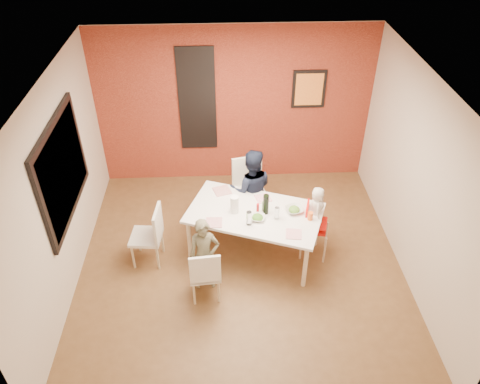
{
  "coord_description": "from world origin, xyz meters",
  "views": [
    {
      "loc": [
        -0.24,
        -4.74,
        4.79
      ],
      "look_at": [
        0.0,
        0.3,
        1.05
      ],
      "focal_mm": 35.0,
      "sensor_mm": 36.0,
      "label": 1
    }
  ],
  "objects_px": {
    "toddler": "(316,208)",
    "chair_near": "(205,273)",
    "child_near": "(204,255)",
    "wine_bottle": "(266,204)",
    "chair_far": "(249,186)",
    "dining_table": "(255,216)",
    "high_chair": "(313,225)",
    "paper_towel_roll": "(235,204)",
    "child_far": "(251,190)",
    "chair_left": "(151,233)"
  },
  "relations": [
    {
      "from": "chair_near",
      "to": "child_near",
      "type": "distance_m",
      "value": 0.25
    },
    {
      "from": "chair_near",
      "to": "high_chair",
      "type": "height_order",
      "value": "high_chair"
    },
    {
      "from": "chair_left",
      "to": "wine_bottle",
      "type": "height_order",
      "value": "wine_bottle"
    },
    {
      "from": "chair_far",
      "to": "toddler",
      "type": "distance_m",
      "value": 1.29
    },
    {
      "from": "child_near",
      "to": "high_chair",
      "type": "bearing_deg",
      "value": 15.98
    },
    {
      "from": "chair_near",
      "to": "chair_far",
      "type": "bearing_deg",
      "value": -116.37
    },
    {
      "from": "child_near",
      "to": "dining_table",
      "type": "bearing_deg",
      "value": 36.67
    },
    {
      "from": "toddler",
      "to": "paper_towel_roll",
      "type": "bearing_deg",
      "value": 91.42
    },
    {
      "from": "paper_towel_roll",
      "to": "wine_bottle",
      "type": "bearing_deg",
      "value": -5.99
    },
    {
      "from": "dining_table",
      "to": "child_near",
      "type": "distance_m",
      "value": 0.93
    },
    {
      "from": "wine_bottle",
      "to": "toddler",
      "type": "bearing_deg",
      "value": -1.97
    },
    {
      "from": "chair_far",
      "to": "child_near",
      "type": "xyz_separation_m",
      "value": [
        -0.67,
        -1.47,
        -0.02
      ]
    },
    {
      "from": "chair_near",
      "to": "wine_bottle",
      "type": "xyz_separation_m",
      "value": [
        0.83,
        0.81,
        0.43
      ]
    },
    {
      "from": "dining_table",
      "to": "high_chair",
      "type": "xyz_separation_m",
      "value": [
        0.82,
        -0.04,
        -0.17
      ]
    },
    {
      "from": "dining_table",
      "to": "chair_far",
      "type": "relative_size",
      "value": 2.01
    },
    {
      "from": "child_near",
      "to": "child_far",
      "type": "xyz_separation_m",
      "value": [
        0.68,
        1.22,
        0.12
      ]
    },
    {
      "from": "child_near",
      "to": "paper_towel_roll",
      "type": "bearing_deg",
      "value": 51.78
    },
    {
      "from": "high_chair",
      "to": "wine_bottle",
      "type": "distance_m",
      "value": 0.77
    },
    {
      "from": "chair_left",
      "to": "high_chair",
      "type": "height_order",
      "value": "chair_left"
    },
    {
      "from": "dining_table",
      "to": "chair_far",
      "type": "distance_m",
      "value": 0.88
    },
    {
      "from": "high_chair",
      "to": "paper_towel_roll",
      "type": "height_order",
      "value": "paper_towel_roll"
    },
    {
      "from": "wine_bottle",
      "to": "paper_towel_roll",
      "type": "height_order",
      "value": "wine_bottle"
    },
    {
      "from": "high_chair",
      "to": "paper_towel_roll",
      "type": "distance_m",
      "value": 1.16
    },
    {
      "from": "chair_left",
      "to": "high_chair",
      "type": "xyz_separation_m",
      "value": [
        2.25,
        0.05,
        0.01
      ]
    },
    {
      "from": "chair_left",
      "to": "child_far",
      "type": "distance_m",
      "value": 1.6
    },
    {
      "from": "child_near",
      "to": "child_far",
      "type": "bearing_deg",
      "value": 56.43
    },
    {
      "from": "high_chair",
      "to": "child_far",
      "type": "relative_size",
      "value": 0.64
    },
    {
      "from": "dining_table",
      "to": "paper_towel_roll",
      "type": "relative_size",
      "value": 7.96
    },
    {
      "from": "chair_left",
      "to": "toddler",
      "type": "bearing_deg",
      "value": 96.59
    },
    {
      "from": "child_far",
      "to": "paper_towel_roll",
      "type": "xyz_separation_m",
      "value": [
        -0.27,
        -0.6,
        0.21
      ]
    },
    {
      "from": "chair_near",
      "to": "paper_towel_roll",
      "type": "height_order",
      "value": "paper_towel_roll"
    },
    {
      "from": "chair_left",
      "to": "high_chair",
      "type": "relative_size",
      "value": 1.06
    },
    {
      "from": "dining_table",
      "to": "chair_left",
      "type": "relative_size",
      "value": 2.24
    },
    {
      "from": "dining_table",
      "to": "paper_towel_roll",
      "type": "bearing_deg",
      "value": 176.7
    },
    {
      "from": "child_near",
      "to": "toddler",
      "type": "relative_size",
      "value": 1.69
    },
    {
      "from": "child_near",
      "to": "wine_bottle",
      "type": "bearing_deg",
      "value": 30.03
    },
    {
      "from": "wine_bottle",
      "to": "paper_towel_roll",
      "type": "bearing_deg",
      "value": 174.01
    },
    {
      "from": "paper_towel_roll",
      "to": "high_chair",
      "type": "bearing_deg",
      "value": -3.01
    },
    {
      "from": "chair_near",
      "to": "chair_far",
      "type": "height_order",
      "value": "chair_far"
    },
    {
      "from": "chair_left",
      "to": "paper_towel_roll",
      "type": "relative_size",
      "value": 3.56
    },
    {
      "from": "toddler",
      "to": "chair_far",
      "type": "bearing_deg",
      "value": 48.04
    },
    {
      "from": "chair_far",
      "to": "chair_left",
      "type": "relative_size",
      "value": 1.11
    },
    {
      "from": "high_chair",
      "to": "paper_towel_roll",
      "type": "relative_size",
      "value": 3.35
    },
    {
      "from": "chair_left",
      "to": "high_chair",
      "type": "distance_m",
      "value": 2.25
    },
    {
      "from": "chair_far",
      "to": "wine_bottle",
      "type": "height_order",
      "value": "wine_bottle"
    },
    {
      "from": "dining_table",
      "to": "chair_near",
      "type": "bearing_deg",
      "value": -129.31
    },
    {
      "from": "chair_far",
      "to": "dining_table",
      "type": "bearing_deg",
      "value": -99.75
    },
    {
      "from": "chair_left",
      "to": "toddler",
      "type": "height_order",
      "value": "toddler"
    },
    {
      "from": "toddler",
      "to": "chair_near",
      "type": "bearing_deg",
      "value": 122.16
    },
    {
      "from": "child_near",
      "to": "toddler",
      "type": "height_order",
      "value": "toddler"
    }
  ]
}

